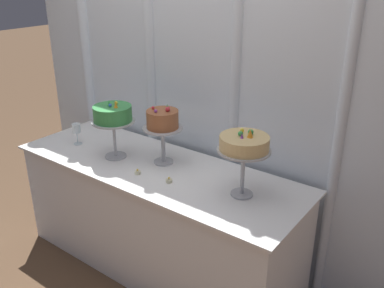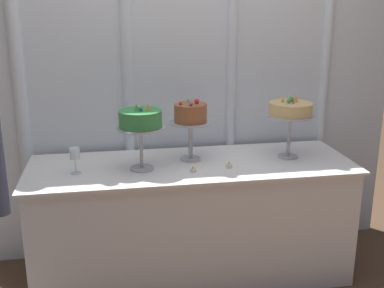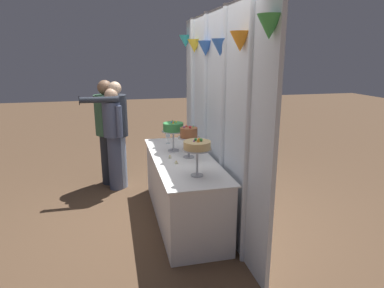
{
  "view_description": "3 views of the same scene",
  "coord_description": "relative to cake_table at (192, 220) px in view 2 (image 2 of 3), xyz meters",
  "views": [
    {
      "loc": [
        1.71,
        -1.79,
        2.05
      ],
      "look_at": [
        0.22,
        0.21,
        0.98
      ],
      "focal_mm": 39.51,
      "sensor_mm": 36.0,
      "label": 1
    },
    {
      "loc": [
        -0.5,
        -2.77,
        1.8
      ],
      "look_at": [
        0.01,
        0.12,
        0.92
      ],
      "focal_mm": 44.82,
      "sensor_mm": 36.0,
      "label": 2
    },
    {
      "loc": [
        3.87,
        -0.7,
        2.02
      ],
      "look_at": [
        0.18,
        0.18,
        1.01
      ],
      "focal_mm": 31.61,
      "sensor_mm": 36.0,
      "label": 3
    }
  ],
  "objects": [
    {
      "name": "cake_display_center",
      "position": [
        0.01,
        0.08,
        0.69
      ],
      "size": [
        0.27,
        0.27,
        0.41
      ],
      "color": "#B2B2B7",
      "rests_on": "cake_table"
    },
    {
      "name": "ground_plane",
      "position": [
        0.0,
        -0.1,
        -0.4
      ],
      "size": [
        24.0,
        24.0,
        0.0
      ],
      "primitive_type": "plane",
      "color": "brown"
    },
    {
      "name": "cake_table",
      "position": [
        0.0,
        0.0,
        0.0
      ],
      "size": [
        2.08,
        0.72,
        0.8
      ],
      "color": "white",
      "rests_on": "ground_plane"
    },
    {
      "name": "wine_glass",
      "position": [
        -0.72,
        -0.06,
        0.52
      ],
      "size": [
        0.06,
        0.06,
        0.16
      ],
      "color": "silver",
      "rests_on": "cake_table"
    },
    {
      "name": "cake_display_rightmost",
      "position": [
        0.66,
        0.02,
        0.71
      ],
      "size": [
        0.31,
        0.31,
        0.42
      ],
      "color": "#B2B2B7",
      "rests_on": "cake_table"
    },
    {
      "name": "tealight_far_left",
      "position": [
        -0.02,
        -0.15,
        0.41
      ],
      "size": [
        0.04,
        0.04,
        0.04
      ],
      "color": "beige",
      "rests_on": "cake_table"
    },
    {
      "name": "draped_curtain",
      "position": [
        -0.03,
        0.41,
        0.95
      ],
      "size": [
        3.12,
        0.2,
        2.53
      ],
      "color": "silver",
      "rests_on": "ground_plane"
    },
    {
      "name": "cake_display_leftmost",
      "position": [
        -0.32,
        -0.05,
        0.7
      ],
      "size": [
        0.29,
        0.29,
        0.41
      ],
      "color": "#B2B2B7",
      "rests_on": "cake_table"
    },
    {
      "name": "tealight_near_left",
      "position": [
        0.22,
        -0.12,
        0.41
      ],
      "size": [
        0.04,
        0.04,
        0.04
      ],
      "color": "beige",
      "rests_on": "cake_table"
    }
  ]
}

